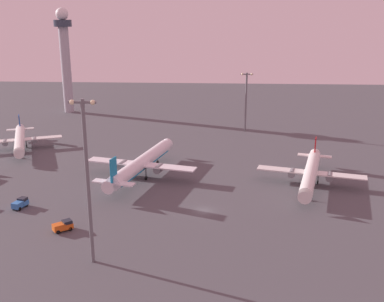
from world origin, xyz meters
name	(u,v)px	position (x,y,z in m)	size (l,w,h in m)	color
ground_plane	(204,211)	(0.00, 0.00, 0.00)	(416.00, 416.00, 0.00)	#4C4C51
control_tower	(65,54)	(-67.65, 110.59, 27.07)	(8.00, 8.00, 47.44)	#A8A8B2
airplane_taxiway_distant	(311,173)	(28.25, 18.59, 3.61)	(28.81, 36.72, 9.55)	silver
airplane_terminal_side	(141,163)	(-18.50, 22.62, 4.04)	(32.23, 41.09, 10.68)	white
airplane_near_gate	(20,140)	(-64.52, 47.57, 3.47)	(26.96, 34.17, 9.19)	silver
cargo_loader	(63,226)	(-29.70, -12.29, 1.18)	(4.46, 4.10, 2.25)	#D85919
baggage_tractor	(20,203)	(-43.96, -0.88, 1.18)	(2.99, 4.51, 2.25)	#3372BF
apron_light_central	(246,98)	(13.70, 77.90, 13.35)	(4.80, 0.90, 23.09)	slate
apron_light_west	(87,174)	(-19.94, -24.49, 17.38)	(4.80, 0.90, 30.96)	slate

